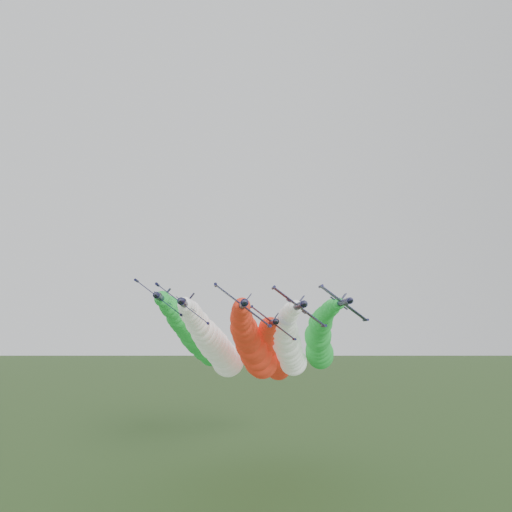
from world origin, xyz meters
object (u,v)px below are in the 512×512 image
Objects in this scene: jet_lead at (254,349)px; jet_inner_right at (289,346)px; jet_outer_left at (196,338)px; jet_inner_left at (216,346)px; jet_outer_right at (320,342)px; jet_trail at (273,354)px.

jet_inner_right reaches higher than jet_lead.
jet_outer_left is (-15.67, 14.23, 2.79)m from jet_lead.
jet_outer_right is at bearing 18.78° from jet_inner_left.
jet_outer_right is at bearing 46.80° from jet_inner_right.
jet_outer_left reaches higher than jet_outer_right.
jet_outer_left is at bearing -162.81° from jet_trail.
jet_outer_left is at bearing -177.90° from jet_outer_right.
jet_lead is at bearing -156.56° from jet_inner_right.
jet_outer_right is (20.40, 15.55, 1.59)m from jet_lead.
jet_lead is 1.00× the size of jet_outer_right.
jet_outer_right is at bearing 37.32° from jet_lead.
jet_lead reaches higher than jet_trail.
jet_outer_right is at bearing 2.10° from jet_outer_left.
jet_trail is at bearing 43.17° from jet_inner_left.
jet_lead is 25.70m from jet_outer_right.
jet_inner_right is 1.00× the size of jet_outer_right.
jet_trail is at bearing 98.90° from jet_inner_right.
jet_inner_left is 1.00× the size of jet_trail.
jet_lead is at bearing -42.23° from jet_outer_left.
jet_lead is 1.00× the size of jet_trail.
jet_outer_left is (-25.45, 9.99, 2.32)m from jet_inner_right.
jet_inner_left is 19.82m from jet_inner_right.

